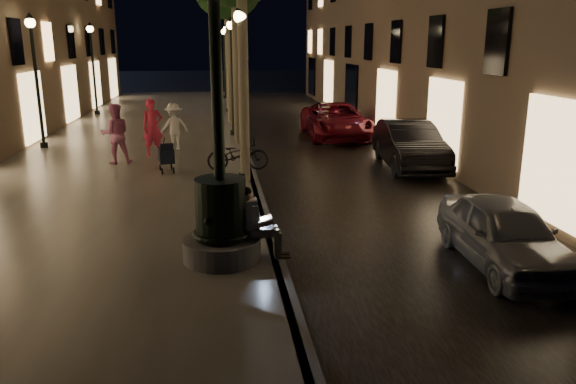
{
  "coord_description": "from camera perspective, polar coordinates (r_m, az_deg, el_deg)",
  "views": [
    {
      "loc": [
        -1.04,
        -7.57,
        4.01
      ],
      "look_at": [
        0.33,
        3.0,
        1.15
      ],
      "focal_mm": 35.0,
      "sensor_mm": 36.0,
      "label": 1
    }
  ],
  "objects": [
    {
      "name": "pedestrian_pink",
      "position": [
        18.84,
        -17.14,
        5.66
      ],
      "size": [
        1.07,
        0.92,
        1.91
      ],
      "primitive_type": "imported",
      "rotation": [
        0.0,
        0.0,
        3.37
      ],
      "color": "#C76997",
      "rests_on": "promenade"
    },
    {
      "name": "pedestrian_white",
      "position": [
        20.73,
        -11.5,
        6.52
      ],
      "size": [
        1.24,
        0.96,
        1.69
      ],
      "primitive_type": "imported",
      "rotation": [
        0.0,
        0.0,
        3.49
      ],
      "color": "white",
      "rests_on": "promenade"
    },
    {
      "name": "cobble_lane",
      "position": [
        23.27,
        2.74,
        5.12
      ],
      "size": [
        6.0,
        45.0,
        0.02
      ],
      "primitive_type": "cube",
      "color": "black",
      "rests_on": "ground"
    },
    {
      "name": "seated_man_laptop",
      "position": [
        10.08,
        -3.32,
        -2.91
      ],
      "size": [
        0.97,
        0.33,
        1.34
      ],
      "color": "tan",
      "rests_on": "promenade"
    },
    {
      "name": "car_second",
      "position": [
        18.71,
        12.27,
        4.7
      ],
      "size": [
        2.02,
        4.75,
        1.53
      ],
      "primitive_type": "imported",
      "rotation": [
        0.0,
        0.0,
        -0.09
      ],
      "color": "black",
      "rests_on": "ground"
    },
    {
      "name": "pedestrian_red",
      "position": [
        19.8,
        -13.59,
        6.39
      ],
      "size": [
        0.83,
        0.68,
        1.95
      ],
      "primitive_type": "imported",
      "rotation": [
        0.0,
        0.0,
        0.35
      ],
      "color": "#CF2946",
      "rests_on": "promenade"
    },
    {
      "name": "car_third",
      "position": [
        24.21,
        4.87,
        7.22
      ],
      "size": [
        2.56,
        5.38,
        1.48
      ],
      "primitive_type": "imported",
      "rotation": [
        0.0,
        0.0,
        -0.02
      ],
      "color": "maroon",
      "rests_on": "ground"
    },
    {
      "name": "ground",
      "position": [
        22.95,
        -4.68,
        4.92
      ],
      "size": [
        120.0,
        120.0,
        0.0
      ],
      "primitive_type": "plane",
      "color": "black",
      "rests_on": "ground"
    },
    {
      "name": "car_front",
      "position": [
        10.98,
        21.15,
        -3.96
      ],
      "size": [
        1.64,
        3.74,
        1.25
      ],
      "primitive_type": "imported",
      "rotation": [
        0.0,
        0.0,
        -0.04
      ],
      "color": "#9B9EA2",
      "rests_on": "ground"
    },
    {
      "name": "lamp_left_c",
      "position": [
        32.21,
        -19.26,
        12.85
      ],
      "size": [
        0.36,
        0.36,
        4.81
      ],
      "color": "black",
      "rests_on": "promenade"
    },
    {
      "name": "bicycle",
      "position": [
        17.13,
        -5.11,
        3.8
      ],
      "size": [
        1.87,
        0.68,
        0.98
      ],
      "primitive_type": "imported",
      "rotation": [
        0.0,
        0.0,
        1.59
      ],
      "color": "black",
      "rests_on": "promenade"
    },
    {
      "name": "fountain_lamppost",
      "position": [
        9.97,
        -6.86,
        -1.37
      ],
      "size": [
        1.4,
        1.4,
        5.21
      ],
      "color": "#59595B",
      "rests_on": "promenade"
    },
    {
      "name": "lamp_left_b",
      "position": [
        22.5,
        -24.33,
        11.77
      ],
      "size": [
        0.36,
        0.36,
        4.81
      ],
      "color": "black",
      "rests_on": "promenade"
    },
    {
      "name": "promenade",
      "position": [
        23.1,
        -14.68,
        4.8
      ],
      "size": [
        8.0,
        45.0,
        0.2
      ],
      "primitive_type": "cube",
      "color": "#625E56",
      "rests_on": "ground"
    },
    {
      "name": "lamp_curb_d",
      "position": [
        39.58,
        -6.49,
        13.82
      ],
      "size": [
        0.36,
        0.36,
        4.81
      ],
      "color": "black",
      "rests_on": "promenade"
    },
    {
      "name": "lamp_curb_a",
      "position": [
        15.61,
        -4.76,
        12.15
      ],
      "size": [
        0.36,
        0.36,
        4.81
      ],
      "color": "black",
      "rests_on": "promenade"
    },
    {
      "name": "curb_strip",
      "position": [
        22.93,
        -4.69,
        5.17
      ],
      "size": [
        0.25,
        45.0,
        0.2
      ],
      "primitive_type": "cube",
      "color": "#59595B",
      "rests_on": "ground"
    },
    {
      "name": "lamp_curb_c",
      "position": [
        31.59,
        -6.2,
        13.55
      ],
      "size": [
        0.36,
        0.36,
        4.81
      ],
      "color": "black",
      "rests_on": "promenade"
    },
    {
      "name": "lamp_curb_b",
      "position": [
        23.59,
        -5.72,
        13.08
      ],
      "size": [
        0.36,
        0.36,
        4.81
      ],
      "color": "black",
      "rests_on": "promenade"
    },
    {
      "name": "stroller",
      "position": [
        17.23,
        -12.28,
        3.66
      ],
      "size": [
        0.55,
        1.02,
        1.03
      ],
      "rotation": [
        0.0,
        0.0,
        0.19
      ],
      "color": "black",
      "rests_on": "promenade"
    }
  ]
}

